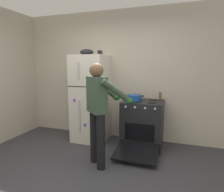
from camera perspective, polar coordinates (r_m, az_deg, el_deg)
ground at (r=2.80m, az=-10.34°, el=-24.99°), size 8.00×8.00×0.00m
kitchen_wall_back at (r=4.14m, az=2.28°, el=6.12°), size 6.00×0.10×2.70m
refrigerator at (r=4.01m, az=-6.25°, el=-0.73°), size 0.68×0.72×1.77m
stove_range at (r=3.78m, az=9.06°, el=-8.33°), size 0.76×1.21×0.90m
person_cook at (r=2.92m, az=-3.75°, el=-2.78°), size 0.72×0.76×1.60m
red_pot at (r=3.66m, az=6.71°, el=-0.53°), size 0.37×0.27×0.11m
coffee_mug at (r=3.93m, az=-3.70°, el=12.74°), size 0.11×0.08×0.10m
pepper_mill at (r=3.84m, az=14.21°, el=-0.05°), size 0.05×0.05×0.15m
mixing_bowl at (r=4.00m, az=-7.56°, el=12.83°), size 0.28×0.28×0.12m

